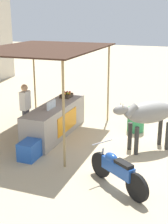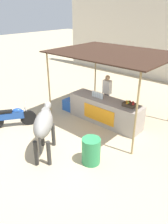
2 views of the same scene
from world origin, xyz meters
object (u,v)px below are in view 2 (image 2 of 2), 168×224
object	(u,v)px
water_barrel	(91,151)
cow	(44,124)
cooler_box	(71,105)
motorcycle_parked	(12,116)
stall_counter	(105,111)
vendor_behind_counter	(107,94)
fruit_crate	(129,104)

from	to	relation	value
water_barrel	cow	world-z (taller)	cow
water_barrel	cow	size ratio (longest dim) A/B	0.49
cooler_box	motorcycle_parked	xyz separation A→B (m)	(-0.60, -2.49, 0.19)
cooler_box	cow	size ratio (longest dim) A/B	0.37
stall_counter	vendor_behind_counter	distance (m)	0.96
stall_counter	fruit_crate	distance (m)	1.15
vendor_behind_counter	cooler_box	xyz separation A→B (m)	(-1.31, -0.85, -0.61)
vendor_behind_counter	water_barrel	world-z (taller)	vendor_behind_counter
cooler_box	water_barrel	bearing A→B (deg)	-36.25
cooler_box	stall_counter	bearing A→B (deg)	3.11
water_barrel	cow	distance (m)	1.59
vendor_behind_counter	motorcycle_parked	size ratio (longest dim) A/B	1.09
cooler_box	water_barrel	distance (m)	3.69
cow	motorcycle_parked	xyz separation A→B (m)	(-2.24, 0.26, -0.60)
cow	fruit_crate	bearing A→B (deg)	68.38
water_barrel	motorcycle_parked	distance (m)	3.59
vendor_behind_counter	motorcycle_parked	world-z (taller)	vendor_behind_counter
stall_counter	motorcycle_parked	size ratio (longest dim) A/B	1.98
fruit_crate	cooler_box	size ratio (longest dim) A/B	0.73
water_barrel	motorcycle_parked	xyz separation A→B (m)	(-3.58, -0.31, 0.03)
fruit_crate	stall_counter	bearing A→B (deg)	-176.91
motorcycle_parked	water_barrel	bearing A→B (deg)	4.91
motorcycle_parked	vendor_behind_counter	bearing A→B (deg)	60.16
cooler_box	water_barrel	size ratio (longest dim) A/B	0.75
fruit_crate	motorcycle_parked	xyz separation A→B (m)	(-3.39, -2.64, -0.61)
stall_counter	motorcycle_parked	world-z (taller)	stall_counter
fruit_crate	cow	bearing A→B (deg)	-111.62
stall_counter	fruit_crate	bearing A→B (deg)	3.09
fruit_crate	water_barrel	size ratio (longest dim) A/B	0.55
fruit_crate	cooler_box	xyz separation A→B (m)	(-2.79, -0.15, -0.79)
fruit_crate	vendor_behind_counter	xyz separation A→B (m)	(-1.48, 0.70, -0.19)
vendor_behind_counter	water_barrel	distance (m)	3.49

